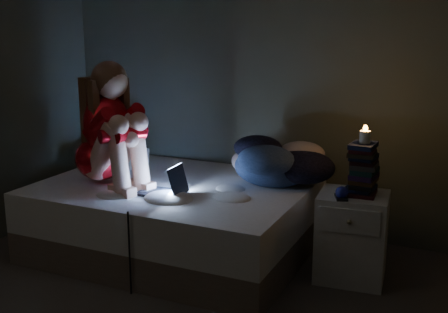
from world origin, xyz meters
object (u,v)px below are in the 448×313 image
Objects in this scene: woman at (100,123)px; laptop at (161,179)px; nightstand at (352,237)px; bed at (175,217)px; phone at (339,197)px; candle at (365,135)px.

laptop is at bearing 11.15° from woman.
woman is 1.54× the size of nightstand.
bed is 1.28m from phone.
nightstand is at bearing -150.94° from candle.
phone reaches higher than bed.
bed is 13.69× the size of phone.
laptop is 1.21m from phone.
phone is at bearing 23.06° from woman.
woman is 11.38× the size of candle.
phone is at bearing -125.19° from nightstand.
phone is (-0.07, -0.12, 0.30)m from nightstand.
woman is 1.87m from candle.
laptop is at bearing -80.30° from bed.
bed is 0.46m from laptop.
phone reaches higher than nightstand.
bed is 1.31m from nightstand.
nightstand is at bearing 44.92° from phone.
woman is 6.50× the size of phone.
candle is (0.04, 0.02, 0.69)m from nightstand.
bed is at bearing 162.95° from phone.
bed is 2.11× the size of woman.
woman is at bearing -170.26° from candle.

